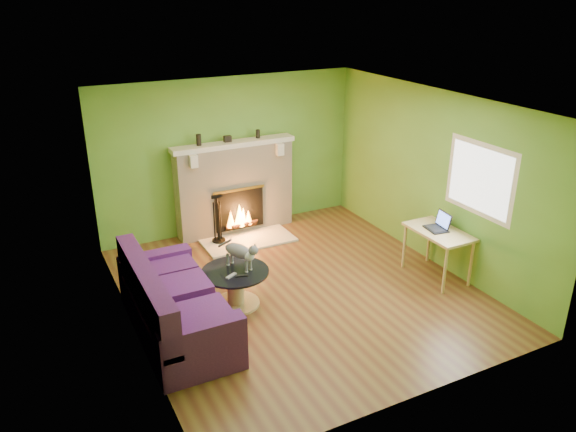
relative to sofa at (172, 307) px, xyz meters
name	(u,v)px	position (x,y,z in m)	size (l,w,h in m)	color
floor	(299,289)	(1.86, 0.24, -0.37)	(5.00, 5.00, 0.00)	brown
ceiling	(300,103)	(1.86, 0.24, 2.23)	(5.00, 5.00, 0.00)	white
wall_back	(230,155)	(1.86, 2.74, 0.93)	(5.00, 5.00, 0.00)	#57862C
wall_front	(424,287)	(1.86, -2.26, 0.93)	(5.00, 5.00, 0.00)	#57862C
wall_left	(126,235)	(-0.39, 0.24, 0.93)	(5.00, 5.00, 0.00)	#57862C
wall_right	(434,178)	(4.11, 0.24, 0.93)	(5.00, 5.00, 0.00)	#57862C
window_frame	(480,179)	(4.10, -0.66, 1.18)	(1.20, 1.20, 0.00)	silver
window_pane	(480,179)	(4.09, -0.66, 1.18)	(1.06, 1.06, 0.00)	white
fireplace	(235,188)	(1.86, 2.55, 0.40)	(2.10, 0.46, 1.58)	beige
hearth	(248,240)	(1.86, 2.04, -0.35)	(1.50, 0.75, 0.03)	beige
mantel	(234,144)	(1.86, 2.53, 1.17)	(2.10, 0.28, 0.08)	beige
sofa	(172,307)	(0.00, 0.00, 0.00)	(0.96, 2.12, 0.95)	#451758
coffee_table	(236,285)	(0.93, 0.27, -0.08)	(0.89, 0.89, 0.50)	tan
desk	(439,236)	(3.81, -0.32, 0.27)	(0.57, 0.98, 0.73)	tan
cat	(239,254)	(1.01, 0.32, 0.34)	(0.24, 0.65, 0.41)	slate
remote_silver	(231,276)	(0.83, 0.15, 0.14)	(0.17, 0.04, 0.02)	#969699
remote_black	(242,276)	(0.95, 0.09, 0.14)	(0.16, 0.04, 0.02)	black
laptop	(437,222)	(3.79, -0.27, 0.48)	(0.28, 0.32, 0.24)	black
fire_tools	(218,218)	(1.40, 2.19, 0.07)	(0.22, 0.22, 0.82)	black
mantel_vase_left	(199,140)	(1.28, 2.56, 1.30)	(0.08, 0.08, 0.18)	black
mantel_vase_right	(258,134)	(2.31, 2.56, 1.28)	(0.07, 0.07, 0.14)	black
mantel_box	(228,139)	(1.77, 2.56, 1.26)	(0.12, 0.08, 0.10)	black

